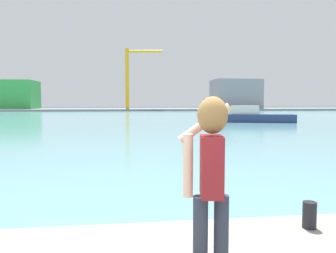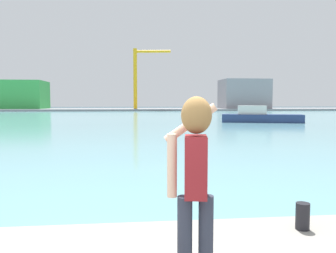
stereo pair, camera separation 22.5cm
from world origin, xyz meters
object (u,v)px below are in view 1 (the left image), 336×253
object	(u,v)px
person_photographer	(210,170)
harbor_bollard	(309,215)
warehouse_left	(9,95)
warehouse_right	(236,94)
port_crane	(131,73)
boat_moored	(252,116)

from	to	relation	value
person_photographer	harbor_bollard	world-z (taller)	person_photographer
harbor_bollard	warehouse_left	bearing A→B (deg)	109.95
harbor_bollard	warehouse_right	bearing A→B (deg)	71.78
warehouse_left	port_crane	distance (m)	33.65
warehouse_left	warehouse_right	bearing A→B (deg)	-2.71
boat_moored	person_photographer	bearing A→B (deg)	-95.82
port_crane	harbor_bollard	bearing A→B (deg)	-89.72
harbor_bollard	port_crane	world-z (taller)	port_crane
boat_moored	harbor_bollard	bearing A→B (deg)	-93.96
boat_moored	port_crane	distance (m)	57.00
warehouse_right	harbor_bollard	bearing A→B (deg)	-108.22
harbor_bollard	warehouse_left	xyz separation A→B (m)	(-33.26, 91.62, 3.47)
person_photographer	warehouse_right	xyz separation A→B (m)	(30.85, 89.79, 2.88)
boat_moored	warehouse_left	xyz separation A→B (m)	(-45.24, 59.28, 3.59)
person_photographer	boat_moored	xyz separation A→B (m)	(13.65, 33.47, -1.00)
harbor_bollard	port_crane	xyz separation A→B (m)	(-0.43, 87.15, 9.38)
person_photographer	port_crane	size ratio (longest dim) A/B	0.11
port_crane	warehouse_left	bearing A→B (deg)	172.26
person_photographer	harbor_bollard	bearing A→B (deg)	-46.05
person_photographer	warehouse_left	size ratio (longest dim) A/B	0.12
boat_moored	warehouse_left	world-z (taller)	warehouse_left
person_photographer	port_crane	distance (m)	88.70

